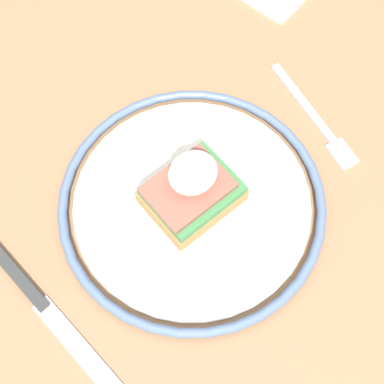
% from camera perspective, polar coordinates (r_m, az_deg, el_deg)
% --- Properties ---
extents(ground_plane, '(6.00, 6.00, 0.00)m').
position_cam_1_polar(ground_plane, '(1.30, -0.14, -15.48)').
color(ground_plane, '#B2ADA3').
extents(dining_table, '(0.95, 0.81, 0.76)m').
position_cam_1_polar(dining_table, '(0.68, -0.26, -6.78)').
color(dining_table, '#846042').
rests_on(dining_table, ground_plane).
extents(plate, '(0.28, 0.28, 0.02)m').
position_cam_1_polar(plate, '(0.57, -0.00, -1.15)').
color(plate, silver).
rests_on(plate, dining_table).
extents(sandwich, '(0.09, 0.07, 0.07)m').
position_cam_1_polar(sandwich, '(0.54, -0.02, 0.36)').
color(sandwich, '#9E703D').
rests_on(sandwich, plate).
extents(fork, '(0.04, 0.16, 0.00)m').
position_cam_1_polar(fork, '(0.64, 13.07, 7.55)').
color(fork, silver).
rests_on(fork, dining_table).
extents(knife, '(0.03, 0.20, 0.01)m').
position_cam_1_polar(knife, '(0.56, -15.94, -11.21)').
color(knife, '#2D2D2D').
rests_on(knife, dining_table).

